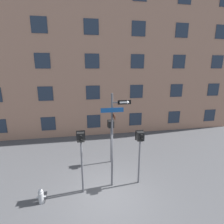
% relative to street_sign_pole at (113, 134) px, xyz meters
% --- Properties ---
extents(ground_plane, '(60.00, 60.00, 0.00)m').
position_rel_street_sign_pole_xyz_m(ground_plane, '(-0.40, -0.57, -2.52)').
color(ground_plane, '#424244').
extents(building_facade, '(24.00, 0.63, 11.44)m').
position_rel_street_sign_pole_xyz_m(building_facade, '(-0.40, 6.66, 3.20)').
color(building_facade, '#936B56').
rests_on(building_facade, ground_plane).
extents(street_sign_pole, '(1.27, 0.76, 4.26)m').
position_rel_street_sign_pole_xyz_m(street_sign_pole, '(0.00, 0.00, 0.00)').
color(street_sign_pole, '#4C4C51').
rests_on(street_sign_pole, ground_plane).
extents(pedestrian_signal_left, '(0.36, 0.40, 2.79)m').
position_rel_street_sign_pole_xyz_m(pedestrian_signal_left, '(-1.38, -0.24, -0.35)').
color(pedestrian_signal_left, '#4C4C51').
rests_on(pedestrian_signal_left, ground_plane).
extents(pedestrian_signal_right, '(0.37, 0.40, 2.57)m').
position_rel_street_sign_pole_xyz_m(pedestrian_signal_right, '(1.19, -0.04, -0.50)').
color(pedestrian_signal_right, '#4C4C51').
rests_on(pedestrian_signal_right, ground_plane).
extents(pedestrian_signal_across, '(0.37, 0.40, 2.49)m').
position_rel_street_sign_pole_xyz_m(pedestrian_signal_across, '(0.25, 2.05, -0.57)').
color(pedestrian_signal_across, '#4C4C51').
rests_on(pedestrian_signal_across, ground_plane).
extents(fire_hydrant, '(0.37, 0.21, 0.62)m').
position_rel_street_sign_pole_xyz_m(fire_hydrant, '(-3.04, -0.57, -2.21)').
color(fire_hydrant, '#A5A5A8').
rests_on(fire_hydrant, ground_plane).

